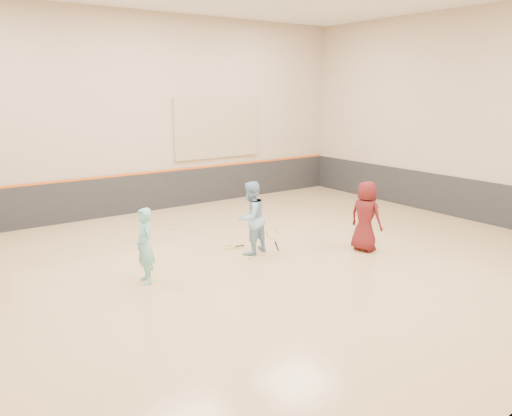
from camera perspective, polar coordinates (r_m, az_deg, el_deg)
room at (r=10.71m, az=-0.66°, el=-2.47°), size 15.04×12.04×6.22m
wainscot_back at (r=15.90m, az=-13.01°, el=1.67°), size 14.90×0.04×1.20m
wainscot_right at (r=16.11m, az=21.76°, el=1.20°), size 0.04×11.90×1.20m
accent_stripe at (r=15.78m, az=-13.11°, el=3.87°), size 14.90×0.03×0.06m
acoustic_panel at (r=16.87m, az=-4.42°, el=9.16°), size 3.20×0.08×2.00m
girl at (r=10.05m, az=-12.61°, el=-4.24°), size 0.41×0.58×1.51m
instructor at (r=11.50m, az=-0.60°, el=-1.14°), size 0.97×0.84×1.71m
young_man at (r=12.01m, az=12.43°, el=-0.92°), size 0.66×0.90×1.67m
held_racket at (r=11.53m, az=1.88°, el=-2.95°), size 0.40×0.40×0.62m
spare_racket at (r=12.13m, az=-3.19°, el=-4.36°), size 0.64×0.64×0.09m
ball_under_racket at (r=11.33m, az=-0.75°, el=-5.71°), size 0.07×0.07×0.07m
ball_in_hand at (r=12.04m, az=13.38°, el=0.46°), size 0.07×0.07×0.07m
ball_beside_spare at (r=13.89m, az=-9.44°, el=-2.26°), size 0.07×0.07×0.07m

